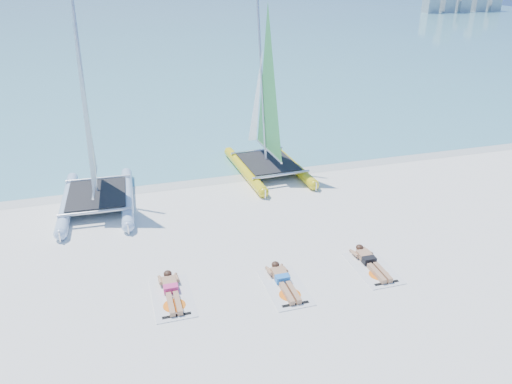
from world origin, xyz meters
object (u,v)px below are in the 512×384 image
catamaran_yellow (264,117)px  sunbather_c (370,261)px  towel_b (285,287)px  towel_a (172,297)px  catamaran_blue (90,149)px  towel_c (373,268)px  sunbather_a (171,290)px  sunbather_b (283,280)px

catamaran_yellow → sunbather_c: 8.07m
towel_b → towel_a: bearing=172.1°
catamaran_blue → sunbather_c: catamaran_blue is taller
catamaran_yellow → towel_c: 8.29m
sunbather_a → sunbather_b: 2.91m
sunbather_b → towel_c: sunbather_b is taller
towel_b → sunbather_b: bearing=90.0°
towel_a → towel_c: same height
towel_b → towel_c: size_ratio=1.00×
catamaran_blue → towel_a: bearing=-71.5°
towel_c → catamaran_yellow: bearing=94.8°
catamaran_blue → sunbather_c: (7.24, -6.18, -1.92)m
towel_a → sunbather_c: bearing=-0.5°
catamaran_yellow → towel_a: catamaran_yellow is taller
catamaran_yellow → towel_b: size_ratio=3.67×
towel_b → sunbather_b: sunbather_b is taller
towel_c → catamaran_blue: bearing=138.7°
catamaran_yellow → sunbather_c: size_ratio=3.93×
sunbather_b → towel_c: size_ratio=0.93×
towel_a → towel_b: size_ratio=1.00×
sunbather_a → sunbather_c: size_ratio=1.00×
towel_b → catamaran_yellow: bearing=76.5°
towel_a → sunbather_a: 0.22m
towel_b → catamaran_blue: bearing=125.3°
towel_a → sunbather_b: 2.89m
sunbather_a → towel_c: sunbather_a is taller
towel_b → sunbather_c: size_ratio=1.07×
towel_a → towel_b: (2.88, -0.40, 0.00)m
catamaran_yellow → sunbather_a: (-4.83, -7.55, -2.02)m
towel_b → sunbather_b: (0.00, 0.19, 0.11)m
catamaran_blue → sunbather_c: size_ratio=3.96×
sunbather_a → towel_c: bearing=-4.5°
sunbather_c → towel_a: bearing=179.5°
towel_a → catamaran_blue: bearing=105.9°
towel_a → sunbather_c: size_ratio=1.07×
catamaran_blue → sunbather_a: size_ratio=3.96×
catamaran_yellow → towel_b: 8.63m
sunbather_a → sunbather_b: size_ratio=1.00×
sunbather_b → sunbather_c: (2.62, 0.16, 0.00)m
towel_c → sunbather_c: sunbather_c is taller
sunbather_a → towel_a: bearing=-90.0°
catamaran_blue → towel_a: (1.74, -6.13, -2.03)m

